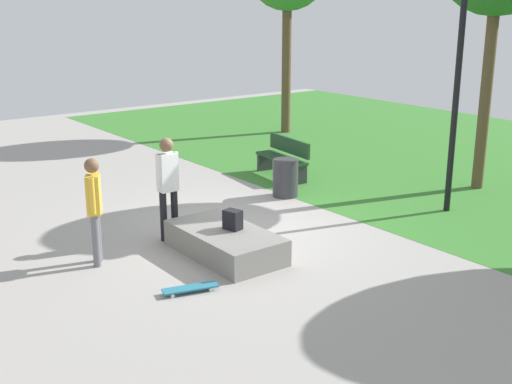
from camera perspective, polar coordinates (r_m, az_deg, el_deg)
name	(u,v)px	position (r m, az deg, el deg)	size (l,w,h in m)	color
ground_plane	(239,229)	(11.95, -1.47, -3.19)	(28.00, 28.00, 0.00)	#9E9993
grass_lawn	(496,164)	(17.68, 20.11, 2.27)	(26.60, 11.98, 0.01)	#387A2D
concrete_ledge	(225,242)	(10.69, -2.71, -4.38)	(2.06, 1.09, 0.43)	gray
backpack_on_ledge	(233,220)	(10.60, -2.03, -2.41)	(0.28, 0.20, 0.32)	black
skater_performing_trick	(94,203)	(10.38, -13.85, -0.95)	(0.38, 0.33, 1.70)	slate
skater_watching	(168,180)	(11.22, -7.66, 1.00)	(0.24, 0.43, 1.79)	black
skateboard_by_ledge	(190,288)	(9.46, -5.72, -8.29)	(0.41, 0.82, 0.08)	teal
park_bench_near_lamppost	(284,157)	(15.35, 2.44, 3.08)	(1.64, 0.66, 0.91)	#1E4223
lamp_post	(459,65)	(12.94, 17.18, 10.49)	(0.28, 0.28, 4.74)	black
trash_bin	(285,178)	(13.83, 2.57, 1.24)	(0.53, 0.53, 0.79)	#333338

